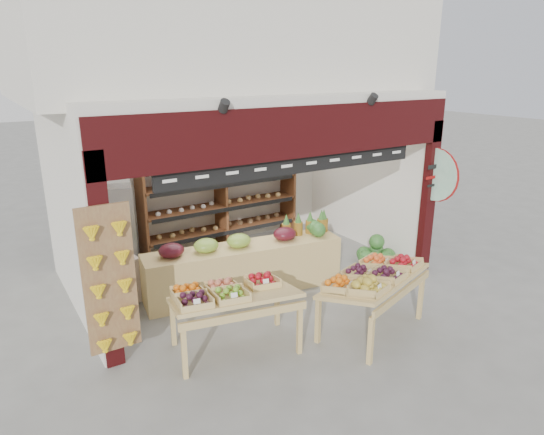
{
  "coord_description": "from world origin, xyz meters",
  "views": [
    {
      "loc": [
        -3.87,
        -6.45,
        3.5
      ],
      "look_at": [
        0.08,
        -0.2,
        1.19
      ],
      "focal_mm": 32.0,
      "sensor_mm": 36.0,
      "label": 1
    }
  ],
  "objects_px": {
    "display_table_right": "(374,277)",
    "cardboard_stack": "(137,282)",
    "refrigerator": "(114,226)",
    "watermelon_pile": "(376,254)",
    "mid_counter": "(244,267)",
    "back_shelving": "(221,189)",
    "display_table_left": "(226,295)"
  },
  "relations": [
    {
      "from": "display_table_right",
      "to": "cardboard_stack",
      "type": "bearing_deg",
      "value": 131.62
    },
    {
      "from": "mid_counter",
      "to": "display_table_left",
      "type": "bearing_deg",
      "value": -127.01
    },
    {
      "from": "cardboard_stack",
      "to": "mid_counter",
      "type": "height_order",
      "value": "mid_counter"
    },
    {
      "from": "display_table_right",
      "to": "watermelon_pile",
      "type": "height_order",
      "value": "display_table_right"
    },
    {
      "from": "mid_counter",
      "to": "display_table_right",
      "type": "relative_size",
      "value": 1.82
    },
    {
      "from": "display_table_left",
      "to": "watermelon_pile",
      "type": "bearing_deg",
      "value": 16.66
    },
    {
      "from": "cardboard_stack",
      "to": "display_table_left",
      "type": "bearing_deg",
      "value": -76.29
    },
    {
      "from": "cardboard_stack",
      "to": "display_table_right",
      "type": "xyz_separation_m",
      "value": [
        2.42,
        -2.72,
        0.53
      ]
    },
    {
      "from": "refrigerator",
      "to": "cardboard_stack",
      "type": "xyz_separation_m",
      "value": [
        -0.04,
        -1.28,
        -0.56
      ]
    },
    {
      "from": "back_shelving",
      "to": "display_table_left",
      "type": "xyz_separation_m",
      "value": [
        -1.67,
        -3.45,
        -0.4
      ]
    },
    {
      "from": "mid_counter",
      "to": "display_table_left",
      "type": "distance_m",
      "value": 1.72
    },
    {
      "from": "refrigerator",
      "to": "mid_counter",
      "type": "distance_m",
      "value": 2.54
    },
    {
      "from": "mid_counter",
      "to": "display_table_right",
      "type": "xyz_separation_m",
      "value": [
        0.89,
        -1.97,
        0.36
      ]
    },
    {
      "from": "back_shelving",
      "to": "display_table_right",
      "type": "bearing_deg",
      "value": -86.68
    },
    {
      "from": "cardboard_stack",
      "to": "display_table_left",
      "type": "distance_m",
      "value": 2.22
    },
    {
      "from": "cardboard_stack",
      "to": "display_table_left",
      "type": "height_order",
      "value": "display_table_left"
    },
    {
      "from": "display_table_right",
      "to": "back_shelving",
      "type": "bearing_deg",
      "value": 93.32
    },
    {
      "from": "refrigerator",
      "to": "watermelon_pile",
      "type": "height_order",
      "value": "refrigerator"
    },
    {
      "from": "back_shelving",
      "to": "cardboard_stack",
      "type": "xyz_separation_m",
      "value": [
        -2.18,
        -1.36,
        -0.92
      ]
    },
    {
      "from": "refrigerator",
      "to": "display_table_left",
      "type": "xyz_separation_m",
      "value": [
        0.47,
        -3.37,
        -0.05
      ]
    },
    {
      "from": "refrigerator",
      "to": "display_table_left",
      "type": "height_order",
      "value": "refrigerator"
    },
    {
      "from": "watermelon_pile",
      "to": "display_table_left",
      "type": "bearing_deg",
      "value": -163.34
    },
    {
      "from": "refrigerator",
      "to": "watermelon_pile",
      "type": "bearing_deg",
      "value": -17.27
    },
    {
      "from": "refrigerator",
      "to": "display_table_right",
      "type": "height_order",
      "value": "refrigerator"
    },
    {
      "from": "refrigerator",
      "to": "cardboard_stack",
      "type": "height_order",
      "value": "refrigerator"
    },
    {
      "from": "cardboard_stack",
      "to": "display_table_right",
      "type": "height_order",
      "value": "display_table_right"
    },
    {
      "from": "mid_counter",
      "to": "display_table_left",
      "type": "xyz_separation_m",
      "value": [
        -1.01,
        -1.35,
        0.34
      ]
    },
    {
      "from": "refrigerator",
      "to": "mid_counter",
      "type": "relative_size",
      "value": 0.51
    },
    {
      "from": "back_shelving",
      "to": "refrigerator",
      "type": "bearing_deg",
      "value": -177.82
    },
    {
      "from": "cardboard_stack",
      "to": "display_table_right",
      "type": "bearing_deg",
      "value": -48.38
    },
    {
      "from": "display_table_left",
      "to": "display_table_right",
      "type": "height_order",
      "value": "display_table_right"
    },
    {
      "from": "cardboard_stack",
      "to": "watermelon_pile",
      "type": "height_order",
      "value": "cardboard_stack"
    }
  ]
}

